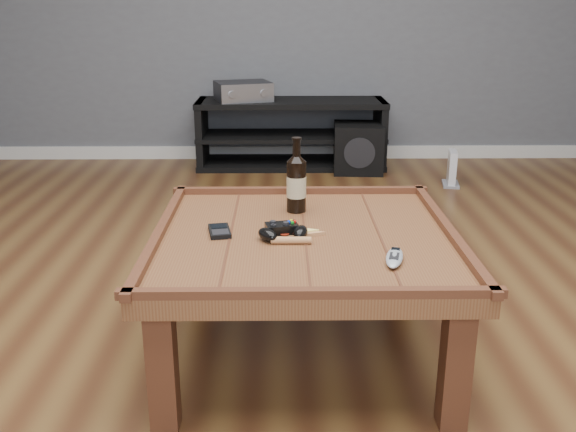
{
  "coord_description": "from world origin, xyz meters",
  "views": [
    {
      "loc": [
        -0.08,
        -2.02,
        1.19
      ],
      "look_at": [
        -0.06,
        -0.02,
        0.52
      ],
      "focal_mm": 40.0,
      "sensor_mm": 36.0,
      "label": 1
    }
  ],
  "objects_px": {
    "subwoofer": "(358,148)",
    "pizza_slice": "(291,233)",
    "game_controller": "(283,231)",
    "game_console": "(452,170)",
    "beer_bottle": "(296,182)",
    "av_receiver": "(243,91)",
    "media_console": "(291,134)",
    "remote_control": "(394,257)",
    "coffee_table": "(305,251)",
    "smartphone": "(220,231)"
  },
  "relations": [
    {
      "from": "media_console",
      "to": "remote_control",
      "type": "height_order",
      "value": "media_console"
    },
    {
      "from": "beer_bottle",
      "to": "smartphone",
      "type": "xyz_separation_m",
      "value": [
        -0.26,
        -0.24,
        -0.1
      ]
    },
    {
      "from": "coffee_table",
      "to": "media_console",
      "type": "bearing_deg",
      "value": 90.0
    },
    {
      "from": "coffee_table",
      "to": "pizza_slice",
      "type": "relative_size",
      "value": 4.38
    },
    {
      "from": "pizza_slice",
      "to": "remote_control",
      "type": "xyz_separation_m",
      "value": [
        0.31,
        -0.22,
        0.0
      ]
    },
    {
      "from": "coffee_table",
      "to": "game_console",
      "type": "relative_size",
      "value": 4.3
    },
    {
      "from": "coffee_table",
      "to": "beer_bottle",
      "type": "relative_size",
      "value": 3.7
    },
    {
      "from": "game_console",
      "to": "remote_control",
      "type": "bearing_deg",
      "value": -99.08
    },
    {
      "from": "game_controller",
      "to": "av_receiver",
      "type": "height_order",
      "value": "av_receiver"
    },
    {
      "from": "media_console",
      "to": "game_console",
      "type": "distance_m",
      "value": 1.23
    },
    {
      "from": "game_console",
      "to": "media_console",
      "type": "bearing_deg",
      "value": 162.07
    },
    {
      "from": "pizza_slice",
      "to": "av_receiver",
      "type": "height_order",
      "value": "av_receiver"
    },
    {
      "from": "game_controller",
      "to": "game_console",
      "type": "relative_size",
      "value": 0.76
    },
    {
      "from": "media_console",
      "to": "beer_bottle",
      "type": "height_order",
      "value": "beer_bottle"
    },
    {
      "from": "coffee_table",
      "to": "game_console",
      "type": "bearing_deg",
      "value": 63.69
    },
    {
      "from": "subwoofer",
      "to": "pizza_slice",
      "type": "bearing_deg",
      "value": -97.99
    },
    {
      "from": "media_console",
      "to": "subwoofer",
      "type": "relative_size",
      "value": 3.74
    },
    {
      "from": "beer_bottle",
      "to": "smartphone",
      "type": "height_order",
      "value": "beer_bottle"
    },
    {
      "from": "smartphone",
      "to": "remote_control",
      "type": "bearing_deg",
      "value": -35.01
    },
    {
      "from": "pizza_slice",
      "to": "av_receiver",
      "type": "bearing_deg",
      "value": 97.05
    },
    {
      "from": "coffee_table",
      "to": "pizza_slice",
      "type": "xyz_separation_m",
      "value": [
        -0.05,
        -0.01,
        0.07
      ]
    },
    {
      "from": "beer_bottle",
      "to": "subwoofer",
      "type": "xyz_separation_m",
      "value": [
        0.51,
        2.33,
        -0.39
      ]
    },
    {
      "from": "av_receiver",
      "to": "coffee_table",
      "type": "bearing_deg",
      "value": -98.89
    },
    {
      "from": "subwoofer",
      "to": "game_console",
      "type": "height_order",
      "value": "subwoofer"
    },
    {
      "from": "beer_bottle",
      "to": "smartphone",
      "type": "relative_size",
      "value": 2.04
    },
    {
      "from": "subwoofer",
      "to": "game_controller",
      "type": "bearing_deg",
      "value": -98.45
    },
    {
      "from": "subwoofer",
      "to": "av_receiver",
      "type": "bearing_deg",
      "value": 172.76
    },
    {
      "from": "beer_bottle",
      "to": "subwoofer",
      "type": "relative_size",
      "value": 0.74
    },
    {
      "from": "coffee_table",
      "to": "subwoofer",
      "type": "relative_size",
      "value": 2.75
    },
    {
      "from": "beer_bottle",
      "to": "av_receiver",
      "type": "height_order",
      "value": "beer_bottle"
    },
    {
      "from": "smartphone",
      "to": "av_receiver",
      "type": "bearing_deg",
      "value": 80.96
    },
    {
      "from": "pizza_slice",
      "to": "av_receiver",
      "type": "relative_size",
      "value": 0.51
    },
    {
      "from": "subwoofer",
      "to": "remote_control",
      "type": "bearing_deg",
      "value": -90.96
    },
    {
      "from": "coffee_table",
      "to": "game_console",
      "type": "xyz_separation_m",
      "value": [
        1.08,
        2.19,
        -0.28
      ]
    },
    {
      "from": "media_console",
      "to": "av_receiver",
      "type": "distance_m",
      "value": 0.48
    },
    {
      "from": "media_console",
      "to": "subwoofer",
      "type": "bearing_deg",
      "value": -18.87
    },
    {
      "from": "coffee_table",
      "to": "smartphone",
      "type": "height_order",
      "value": "coffee_table"
    },
    {
      "from": "beer_bottle",
      "to": "av_receiver",
      "type": "relative_size",
      "value": 0.61
    },
    {
      "from": "pizza_slice",
      "to": "media_console",
      "type": "bearing_deg",
      "value": 89.73
    },
    {
      "from": "pizza_slice",
      "to": "smartphone",
      "type": "bearing_deg",
      "value": 174.25
    },
    {
      "from": "coffee_table",
      "to": "game_controller",
      "type": "relative_size",
      "value": 5.62
    },
    {
      "from": "pizza_slice",
      "to": "subwoofer",
      "type": "bearing_deg",
      "value": 79.04
    },
    {
      "from": "game_controller",
      "to": "game_console",
      "type": "bearing_deg",
      "value": 51.26
    },
    {
      "from": "media_console",
      "to": "remote_control",
      "type": "relative_size",
      "value": 8.1
    },
    {
      "from": "coffee_table",
      "to": "media_console",
      "type": "xyz_separation_m",
      "value": [
        0.0,
        2.75,
        -0.15
      ]
    },
    {
      "from": "pizza_slice",
      "to": "subwoofer",
      "type": "distance_m",
      "value": 2.67
    },
    {
      "from": "subwoofer",
      "to": "game_console",
      "type": "xyz_separation_m",
      "value": [
        0.59,
        -0.4,
        -0.07
      ]
    },
    {
      "from": "pizza_slice",
      "to": "game_console",
      "type": "relative_size",
      "value": 0.98
    },
    {
      "from": "beer_bottle",
      "to": "game_console",
      "type": "xyz_separation_m",
      "value": [
        1.1,
        1.93,
        -0.45
      ]
    },
    {
      "from": "media_console",
      "to": "subwoofer",
      "type": "distance_m",
      "value": 0.52
    }
  ]
}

